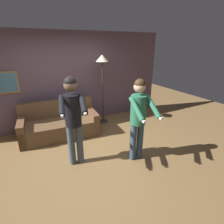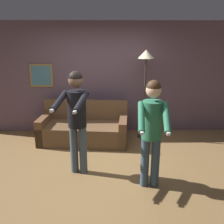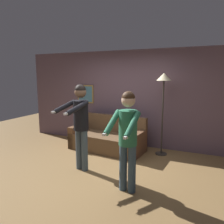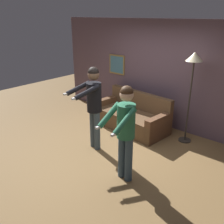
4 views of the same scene
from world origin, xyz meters
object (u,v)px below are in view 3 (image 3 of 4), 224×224
at_px(torchiere_lamp, 164,86).
at_px(couch, 108,139).
at_px(person_standing_left, 80,119).
at_px(person_standing_right, 127,133).

bearing_deg(torchiere_lamp, couch, -170.66).
distance_m(couch, person_standing_left, 1.57).
bearing_deg(couch, person_standing_right, -56.47).
bearing_deg(couch, person_standing_left, -88.91).
relative_size(couch, person_standing_left, 1.13).
bearing_deg(person_standing_right, person_standing_left, 159.70).
distance_m(couch, torchiere_lamp, 1.96).
distance_m(person_standing_left, person_standing_right, 1.23).
height_order(couch, torchiere_lamp, torchiere_lamp).
xyz_separation_m(couch, person_standing_left, (0.03, -1.35, 0.79)).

